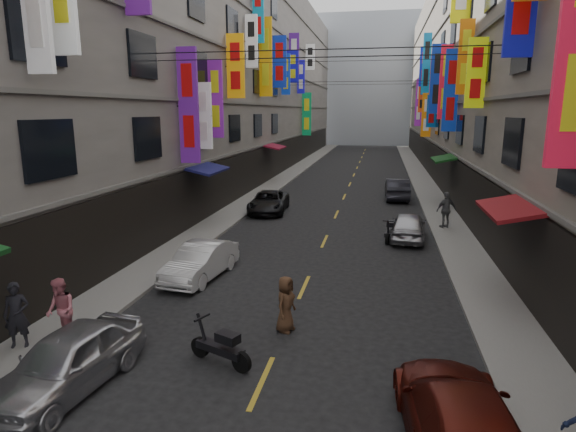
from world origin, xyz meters
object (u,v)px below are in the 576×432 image
at_px(car_left_far, 269,202).
at_px(scooter_crossing, 221,347).
at_px(car_right_mid, 409,226).
at_px(car_right_far, 397,189).
at_px(car_left_near, 67,361).
at_px(scooter_far_right, 390,231).
at_px(pedestrian_rfar, 446,210).
at_px(pedestrian_lfar, 61,310).
at_px(pedestrian_crossing, 286,304).
at_px(pedestrian_lnear, 17,315).
at_px(car_right_near, 461,422).
at_px(car_left_mid, 201,261).

bearing_deg(car_left_far, scooter_crossing, -84.98).
bearing_deg(car_right_mid, car_right_far, -83.58).
bearing_deg(car_right_mid, car_left_near, 66.24).
xyz_separation_m(scooter_far_right, car_right_mid, (0.85, 0.37, 0.21)).
distance_m(scooter_crossing, pedestrian_rfar, 16.30).
height_order(scooter_crossing, car_right_far, car_right_far).
height_order(car_left_near, pedestrian_lfar, pedestrian_lfar).
distance_m(car_left_near, pedestrian_crossing, 5.45).
distance_m(car_right_mid, car_right_far, 10.61).
height_order(scooter_crossing, pedestrian_crossing, pedestrian_crossing).
bearing_deg(pedestrian_lnear, pedestrian_crossing, -4.02).
distance_m(car_left_near, car_right_far, 25.86).
relative_size(car_right_far, pedestrian_crossing, 2.76).
height_order(scooter_crossing, car_right_mid, car_right_mid).
distance_m(scooter_crossing, car_right_near, 5.50).
bearing_deg(car_right_mid, pedestrian_lnear, 56.92).
relative_size(car_left_mid, pedestrian_lnear, 2.30).
xyz_separation_m(scooter_far_right, car_left_far, (-6.95, 5.17, 0.18)).
relative_size(car_left_far, pedestrian_rfar, 2.43).
height_order(scooter_far_right, car_right_far, car_right_far).
bearing_deg(car_left_far, pedestrian_rfar, -19.00).
distance_m(car_right_near, pedestrian_rfar, 17.06).
distance_m(car_right_far, pedestrian_lfar, 24.64).
height_order(scooter_far_right, car_right_mid, car_right_mid).
bearing_deg(pedestrian_lfar, car_left_far, 119.93).
relative_size(scooter_far_right, car_right_mid, 0.47).
bearing_deg(pedestrian_lfar, car_right_mid, 87.89).
relative_size(car_left_far, car_right_mid, 1.16).
relative_size(car_left_far, pedestrian_crossing, 2.86).
bearing_deg(pedestrian_crossing, car_right_mid, -3.02).
bearing_deg(car_right_far, car_right_mid, 89.45).
height_order(scooter_crossing, pedestrian_lfar, pedestrian_lfar).
height_order(car_right_near, pedestrian_crossing, pedestrian_crossing).
bearing_deg(pedestrian_crossing, car_left_far, 31.65).
height_order(car_left_near, pedestrian_crossing, pedestrian_crossing).
bearing_deg(car_right_far, car_left_mid, 65.41).
bearing_deg(pedestrian_lnear, scooter_far_right, 28.91).
bearing_deg(car_left_mid, car_right_far, 74.13).
bearing_deg(car_right_mid, car_left_far, -26.48).
xyz_separation_m(scooter_crossing, car_left_far, (-2.88, 17.31, 0.18)).
bearing_deg(pedestrian_lnear, car_right_mid, 27.28).
bearing_deg(scooter_far_right, pedestrian_lnear, 63.14).
distance_m(car_left_far, car_right_far, 9.54).
relative_size(car_right_far, pedestrian_rfar, 2.34).
relative_size(scooter_crossing, car_left_near, 0.43).
height_order(car_left_mid, car_left_far, car_left_mid).
distance_m(car_left_mid, pedestrian_crossing, 5.21).
bearing_deg(pedestrian_rfar, car_right_near, 56.79).
bearing_deg(car_left_near, car_right_far, 80.18).
bearing_deg(scooter_crossing, pedestrian_rfar, -1.87).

